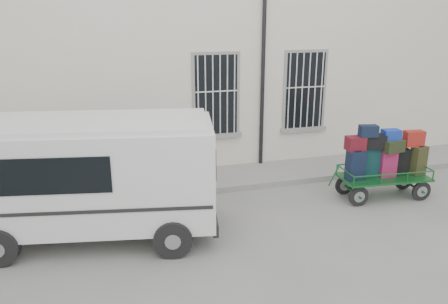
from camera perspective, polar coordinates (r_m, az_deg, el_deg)
name	(u,v)px	position (r m, az deg, el deg)	size (l,w,h in m)	color
ground	(267,211)	(10.29, 5.61, -7.73)	(80.00, 80.00, 0.00)	slate
building	(208,59)	(14.62, -2.16, 12.04)	(24.00, 5.15, 6.00)	beige
sidewalk	(238,177)	(12.16, 1.80, -3.22)	(24.00, 1.70, 0.15)	gray
luggage_cart	(383,161)	(11.36, 20.11, -1.07)	(2.57, 1.15, 1.88)	black
van	(92,172)	(9.02, -16.82, -2.48)	(5.14, 2.90, 2.44)	white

